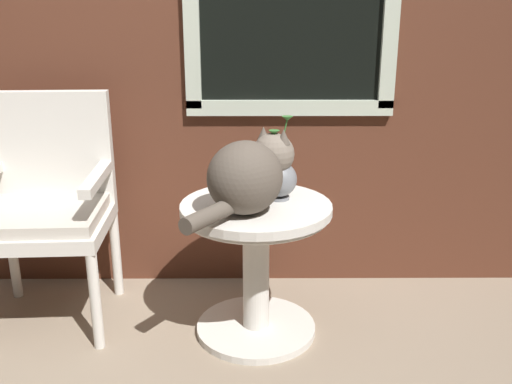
# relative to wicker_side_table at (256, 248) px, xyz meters

# --- Properties ---
(ground_plane) EXTENTS (6.00, 6.00, 0.00)m
(ground_plane) POSITION_rel_wicker_side_table_xyz_m (-0.29, -0.25, -0.39)
(ground_plane) COLOR gray
(back_wall) EXTENTS (4.00, 0.07, 2.60)m
(back_wall) POSITION_rel_wicker_side_table_xyz_m (-0.27, 0.51, 0.92)
(back_wall) COLOR #562D1E
(back_wall) RESTS_ON ground_plane
(wicker_side_table) EXTENTS (0.61, 0.61, 0.58)m
(wicker_side_table) POSITION_rel_wicker_side_table_xyz_m (0.00, 0.00, 0.00)
(wicker_side_table) COLOR silver
(wicker_side_table) RESTS_ON ground_plane
(wicker_chair) EXTENTS (0.55, 0.53, 0.98)m
(wicker_chair) POSITION_rel_wicker_side_table_xyz_m (-0.90, 0.17, 0.16)
(wicker_chair) COLOR silver
(wicker_chair) RESTS_ON ground_plane
(cat) EXTENTS (0.42, 0.55, 0.30)m
(cat) POSITION_rel_wicker_side_table_xyz_m (-0.03, -0.08, 0.34)
(cat) COLOR brown
(cat) RESTS_ON wicker_side_table
(pewter_vase_with_ivy) EXTENTS (0.14, 0.14, 0.34)m
(pewter_vase_with_ivy) POSITION_rel_wicker_side_table_xyz_m (0.09, 0.06, 0.29)
(pewter_vase_with_ivy) COLOR slate
(pewter_vase_with_ivy) RESTS_ON wicker_side_table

